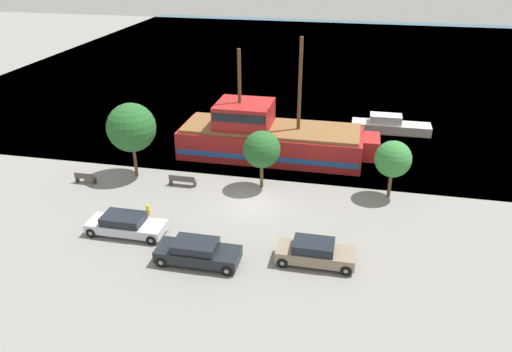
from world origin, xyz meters
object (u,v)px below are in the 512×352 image
(pirate_ship, at_px, (269,137))
(bench_promenade_east, at_px, (85,178))
(parked_car_curb_mid, at_px, (126,224))
(parked_car_curb_rear, at_px, (315,253))
(moored_boat_dockside, at_px, (390,126))
(parked_car_curb_front, at_px, (197,252))
(bench_promenade_west, at_px, (182,180))
(fire_hydrant, at_px, (148,209))

(pirate_ship, relative_size, bench_promenade_east, 10.62)
(parked_car_curb_mid, xyz_separation_m, parked_car_curb_rear, (11.77, -0.65, 0.05))
(pirate_ship, bearing_deg, bench_promenade_east, -147.56)
(moored_boat_dockside, xyz_separation_m, parked_car_curb_front, (-11.19, -23.64, 0.08))
(parked_car_curb_mid, bearing_deg, bench_promenade_east, 135.82)
(pirate_ship, xyz_separation_m, bench_promenade_west, (-5.18, -6.83, -1.18))
(pirate_ship, xyz_separation_m, parked_car_curb_rear, (5.38, -14.45, -0.93))
(parked_car_curb_front, height_order, bench_promenade_east, parked_car_curb_front)
(bench_promenade_west, bearing_deg, fire_hydrant, -99.96)
(moored_boat_dockside, relative_size, bench_promenade_east, 4.72)
(fire_hydrant, bearing_deg, parked_car_curb_mid, -99.50)
(fire_hydrant, relative_size, bench_promenade_west, 0.38)
(parked_car_curb_mid, distance_m, bench_promenade_west, 7.07)
(parked_car_curb_front, relative_size, parked_car_curb_rear, 1.08)
(moored_boat_dockside, height_order, parked_car_curb_rear, moored_boat_dockside)
(pirate_ship, distance_m, moored_boat_dockside, 12.84)
(parked_car_curb_front, xyz_separation_m, bench_promenade_west, (-4.09, 8.94, -0.25))
(parked_car_curb_front, distance_m, fire_hydrant, 6.60)
(parked_car_curb_mid, bearing_deg, bench_promenade_west, 80.20)
(bench_promenade_east, relative_size, bench_promenade_west, 0.77)
(moored_boat_dockside, height_order, bench_promenade_west, moored_boat_dockside)
(fire_hydrant, bearing_deg, moored_boat_dockside, 50.08)
(parked_car_curb_mid, bearing_deg, parked_car_curb_rear, -3.18)
(parked_car_curb_mid, xyz_separation_m, bench_promenade_east, (-6.06, 5.89, -0.23))
(bench_promenade_east, bearing_deg, parked_car_curb_mid, -44.18)
(pirate_ship, distance_m, parked_car_curb_mid, 15.23)
(moored_boat_dockside, distance_m, bench_promenade_east, 27.51)
(fire_hydrant, bearing_deg, parked_car_curb_front, -42.25)
(parked_car_curb_front, xyz_separation_m, parked_car_curb_rear, (6.48, 1.32, 0.00))
(pirate_ship, relative_size, moored_boat_dockside, 2.25)
(parked_car_curb_mid, bearing_deg, fire_hydrant, 80.50)
(parked_car_curb_front, distance_m, bench_promenade_west, 9.83)
(parked_car_curb_mid, height_order, fire_hydrant, parked_car_curb_mid)
(moored_boat_dockside, bearing_deg, fire_hydrant, -129.92)
(parked_car_curb_front, bearing_deg, bench_promenade_west, 114.57)
(pirate_ship, relative_size, parked_car_curb_mid, 3.37)
(parked_car_curb_front, relative_size, bench_promenade_east, 3.09)
(moored_boat_dockside, bearing_deg, bench_promenade_east, -145.00)
(parked_car_curb_front, height_order, parked_car_curb_rear, parked_car_curb_rear)
(parked_car_curb_rear, bearing_deg, parked_car_curb_mid, 176.82)
(fire_hydrant, xyz_separation_m, bench_promenade_east, (-6.47, 3.43, 0.02))
(bench_promenade_east, bearing_deg, parked_car_curb_rear, -20.15)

